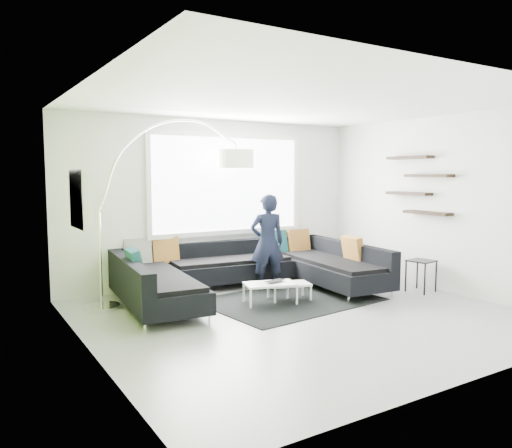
{
  "coord_description": "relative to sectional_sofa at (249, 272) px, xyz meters",
  "views": [
    {
      "loc": [
        -3.94,
        -5.2,
        1.88
      ],
      "look_at": [
        -0.19,
        0.9,
        1.16
      ],
      "focal_mm": 35.0,
      "sensor_mm": 36.0,
      "label": 1
    }
  ],
  "objects": [
    {
      "name": "person",
      "position": [
        0.45,
        0.18,
        0.41
      ],
      "size": [
        0.76,
        0.67,
        1.55
      ],
      "primitive_type": "imported",
      "rotation": [
        0.0,
        0.0,
        2.87
      ],
      "color": "black",
      "rests_on": "ground"
    },
    {
      "name": "coffee_table",
      "position": [
        0.18,
        -0.59,
        -0.22
      ],
      "size": [
        1.05,
        0.78,
        0.31
      ],
      "primitive_type": "cube",
      "rotation": [
        0.0,
        0.0,
        -0.27
      ],
      "color": "silver",
      "rests_on": "ground"
    },
    {
      "name": "laptop",
      "position": [
        0.1,
        -0.64,
        -0.05
      ],
      "size": [
        0.43,
        0.37,
        0.03
      ],
      "primitive_type": "imported",
      "rotation": [
        0.0,
        0.0,
        0.25
      ],
      "color": "black",
      "rests_on": "coffee_table"
    },
    {
      "name": "room_shell",
      "position": [
        0.09,
        -1.12,
        1.44
      ],
      "size": [
        5.54,
        5.04,
        2.82
      ],
      "color": "silver",
      "rests_on": "ground"
    },
    {
      "name": "side_table",
      "position": [
        2.46,
        -1.24,
        -0.11
      ],
      "size": [
        0.43,
        0.43,
        0.51
      ],
      "primitive_type": "cube",
      "rotation": [
        0.0,
        0.0,
        0.16
      ],
      "color": "black",
      "rests_on": "ground"
    },
    {
      "name": "arc_lamp",
      "position": [
        -2.16,
        0.4,
        0.98
      ],
      "size": [
        2.5,
        0.66,
        2.7
      ],
      "primitive_type": null,
      "rotation": [
        0.0,
        0.0,
        -0.02
      ],
      "color": "silver",
      "rests_on": "ground"
    },
    {
      "name": "rug",
      "position": [
        0.35,
        -0.59,
        -0.36
      ],
      "size": [
        2.61,
        2.02,
        0.01
      ],
      "primitive_type": "cube",
      "rotation": [
        0.0,
        0.0,
        0.1
      ],
      "color": "black",
      "rests_on": "ground"
    },
    {
      "name": "sectional_sofa",
      "position": [
        0.0,
        0.0,
        0.0
      ],
      "size": [
        4.11,
        2.77,
        0.84
      ],
      "rotation": [
        0.0,
        0.0,
        -0.09
      ],
      "color": "black",
      "rests_on": "ground"
    },
    {
      "name": "ground",
      "position": [
        0.05,
        -1.32,
        -0.37
      ],
      "size": [
        5.5,
        5.5,
        0.0
      ],
      "primitive_type": "plane",
      "color": "gray",
      "rests_on": "ground"
    }
  ]
}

